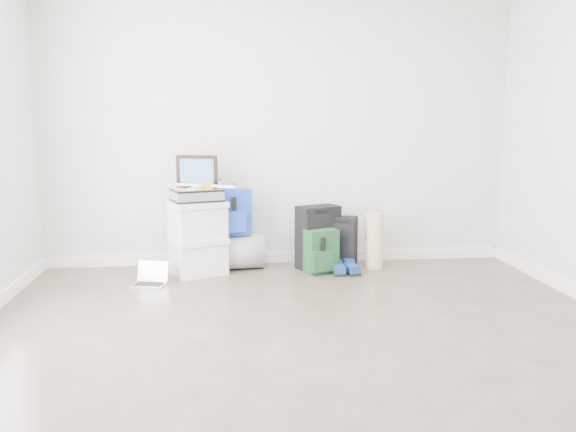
{
  "coord_description": "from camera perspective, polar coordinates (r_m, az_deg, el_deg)",
  "views": [
    {
      "loc": [
        -0.51,
        -3.38,
        1.44
      ],
      "look_at": [
        0.03,
        1.9,
        0.56
      ],
      "focal_mm": 38.0,
      "sensor_mm": 36.0,
      "label": 1
    }
  ],
  "objects": [
    {
      "name": "green_backpack",
      "position": [
        5.63,
        3.14,
        -3.4
      ],
      "size": [
        0.33,
        0.29,
        0.41
      ],
      "rotation": [
        0.0,
        0.0,
        0.34
      ],
      "color": "#163D24",
      "rests_on": "ground"
    },
    {
      "name": "rolled_rug",
      "position": [
        5.84,
        8.09,
        -2.32
      ],
      "size": [
        0.17,
        0.17,
        0.53
      ],
      "primitive_type": "cylinder",
      "color": "#BEB086",
      "rests_on": "ground"
    },
    {
      "name": "laptop",
      "position": [
        5.41,
        -12.71,
        -5.78
      ],
      "size": [
        0.31,
        0.26,
        0.19
      ],
      "rotation": [
        0.0,
        0.0,
        -0.26
      ],
      "color": "silver",
      "rests_on": "ground"
    },
    {
      "name": "painting",
      "position": [
        5.63,
        -8.53,
        4.18
      ],
      "size": [
        0.38,
        0.14,
        0.29
      ],
      "rotation": [
        0.0,
        0.0,
        -0.29
      ],
      "color": "black",
      "rests_on": "briefcase"
    },
    {
      "name": "briefcase",
      "position": [
        5.55,
        -8.52,
        1.96
      ],
      "size": [
        0.5,
        0.43,
        0.12
      ],
      "primitive_type": "cube",
      "rotation": [
        0.0,
        0.0,
        0.32
      ],
      "color": "#B2B2B7",
      "rests_on": "boxes_stack"
    },
    {
      "name": "drone",
      "position": [
        5.52,
        -7.72,
        2.85
      ],
      "size": [
        0.54,
        0.54,
        0.05
      ],
      "rotation": [
        0.0,
        0.0,
        0.33
      ],
      "color": "gold",
      "rests_on": "briefcase"
    },
    {
      "name": "duffel_bag",
      "position": [
        5.8,
        -5.02,
        -3.31
      ],
      "size": [
        0.58,
        0.39,
        0.34
      ],
      "primitive_type": "cylinder",
      "rotation": [
        0.0,
        1.57,
        0.1
      ],
      "color": "#96989E",
      "rests_on": "ground"
    },
    {
      "name": "carry_on",
      "position": [
        5.83,
        4.88,
        -2.46
      ],
      "size": [
        0.36,
        0.3,
        0.49
      ],
      "rotation": [
        0.0,
        0.0,
        -0.39
      ],
      "color": "black",
      "rests_on": "ground"
    },
    {
      "name": "ground",
      "position": [
        3.71,
        2.65,
        -13.43
      ],
      "size": [
        5.0,
        5.0,
        0.0
      ],
      "primitive_type": "plane",
      "color": "#382F29",
      "rests_on": "ground"
    },
    {
      "name": "room_envelope",
      "position": [
        3.45,
        2.82,
        14.09
      ],
      "size": [
        4.52,
        5.02,
        2.71
      ],
      "color": "silver",
      "rests_on": "ground"
    },
    {
      "name": "large_suitcase",
      "position": [
        5.78,
        2.83,
        -2.0
      ],
      "size": [
        0.44,
        0.37,
        0.6
      ],
      "rotation": [
        0.0,
        0.0,
        0.4
      ],
      "color": "black",
      "rests_on": "ground"
    },
    {
      "name": "blue_backpack",
      "position": [
        5.7,
        -5.07,
        0.28
      ],
      "size": [
        0.33,
        0.28,
        0.42
      ],
      "rotation": [
        0.0,
        0.0,
        0.22
      ],
      "color": "#173D9B",
      "rests_on": "duffel_bag"
    },
    {
      "name": "boxes_stack",
      "position": [
        5.62,
        -8.42,
        -2.03
      ],
      "size": [
        0.59,
        0.54,
        0.67
      ],
      "rotation": [
        0.0,
        0.0,
        0.43
      ],
      "color": "silver",
      "rests_on": "ground"
    },
    {
      "name": "shoes",
      "position": [
        5.66,
        5.24,
        -4.94
      ],
      "size": [
        0.26,
        0.28,
        0.09
      ],
      "rotation": [
        0.0,
        0.0,
        0.13
      ],
      "color": "black",
      "rests_on": "ground"
    }
  ]
}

